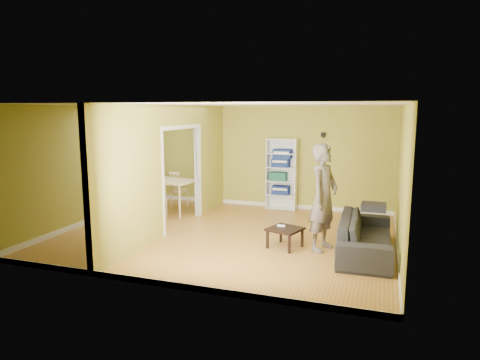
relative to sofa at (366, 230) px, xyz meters
name	(u,v)px	position (x,y,z in m)	size (l,w,h in m)	color
room_shell	(227,171)	(-2.70, 0.31, 0.87)	(6.50, 6.50, 6.50)	#B9793E
partition	(173,168)	(-3.90, 0.31, 0.87)	(0.22, 5.50, 2.60)	#9BA235
wall_speaker	(323,135)	(-1.20, 3.00, 1.47)	(0.10, 0.10, 0.10)	black
sofa	(366,230)	(0.00, 0.00, 0.00)	(0.97, 2.26, 0.86)	#292A31
person	(324,188)	(-0.75, -0.03, 0.70)	(0.64, 0.82, 2.26)	slate
bookshelf	(282,174)	(-2.18, 2.91, 0.47)	(0.75, 0.33, 1.79)	white
paper_box_navy_a	(281,190)	(-2.20, 2.86, 0.06)	(0.43, 0.28, 0.22)	#161C4E
paper_box_teal	(278,176)	(-2.27, 2.86, 0.41)	(0.42, 0.27, 0.21)	#1E876C
paper_box_navy_b	(281,163)	(-2.22, 2.86, 0.76)	(0.43, 0.28, 0.22)	navy
paper_box_navy_c	(283,153)	(-2.17, 2.86, 1.00)	(0.45, 0.29, 0.23)	navy
coffee_table	(285,231)	(-1.41, -0.14, -0.11)	(0.55, 0.55, 0.37)	black
game_controller	(281,226)	(-1.50, -0.06, -0.05)	(0.15, 0.04, 0.03)	white
dining_table	(168,183)	(-4.75, 1.66, 0.29)	(1.29, 0.86, 0.80)	beige
chair_left	(141,190)	(-5.58, 1.72, 0.05)	(0.44, 0.44, 0.97)	tan
chair_near	(158,198)	(-4.69, 1.01, 0.04)	(0.43, 0.43, 0.95)	#D7B479
chair_far	(179,189)	(-4.73, 2.18, 0.05)	(0.44, 0.44, 0.95)	#D5B87A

